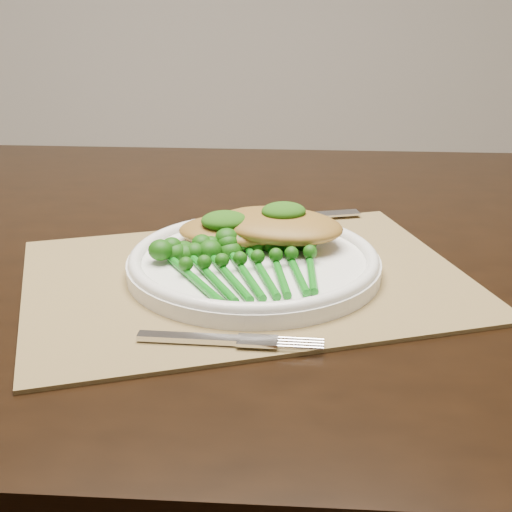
{
  "coord_description": "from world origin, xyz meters",
  "views": [
    {
      "loc": [
        0.03,
        -0.93,
        1.04
      ],
      "look_at": [
        0.08,
        -0.28,
        0.78
      ],
      "focal_mm": 50.0,
      "sensor_mm": 36.0,
      "label": 1
    }
  ],
  "objects": [
    {
      "name": "dining_table",
      "position": [
        0.03,
        -0.14,
        0.38
      ],
      "size": [
        1.71,
        1.12,
        0.75
      ],
      "rotation": [
        0.0,
        0.0,
        -0.14
      ],
      "color": "black",
      "rests_on": "ground"
    },
    {
      "name": "placemat",
      "position": [
        0.07,
        -0.27,
        0.75
      ],
      "size": [
        0.49,
        0.4,
        0.0
      ],
      "primitive_type": "cube",
      "rotation": [
        0.0,
        0.0,
        0.19
      ],
      "color": "olive",
      "rests_on": "dining_table"
    },
    {
      "name": "dinner_plate",
      "position": [
        0.08,
        -0.26,
        0.77
      ],
      "size": [
        0.26,
        0.26,
        0.02
      ],
      "color": "white",
      "rests_on": "placemat"
    },
    {
      "name": "knife",
      "position": [
        0.1,
        -0.1,
        0.76
      ],
      "size": [
        0.21,
        0.04,
        0.01
      ],
      "rotation": [
        0.0,
        0.0,
        0.12
      ],
      "color": "silver",
      "rests_on": "placemat"
    },
    {
      "name": "fork",
      "position": [
        0.06,
        -0.41,
        0.76
      ],
      "size": [
        0.16,
        0.04,
        0.0
      ],
      "rotation": [
        0.0,
        0.0,
        -0.18
      ],
      "color": "silver",
      "rests_on": "placemat"
    },
    {
      "name": "chicken_fillet_left",
      "position": [
        0.07,
        -0.21,
        0.78
      ],
      "size": [
        0.13,
        0.1,
        0.02
      ],
      "primitive_type": "ellipsoid",
      "rotation": [
        0.0,
        0.0,
        -0.12
      ],
      "color": "olive",
      "rests_on": "dinner_plate"
    },
    {
      "name": "chicken_fillet_right",
      "position": [
        0.11,
        -0.22,
        0.79
      ],
      "size": [
        0.17,
        0.15,
        0.03
      ],
      "primitive_type": "ellipsoid",
      "rotation": [
        0.0,
        0.0,
        -0.45
      ],
      "color": "olive",
      "rests_on": "dinner_plate"
    },
    {
      "name": "pesto_dollop_left",
      "position": [
        0.05,
        -0.22,
        0.8
      ],
      "size": [
        0.05,
        0.04,
        0.02
      ],
      "primitive_type": "ellipsoid",
      "color": "#144009",
      "rests_on": "chicken_fillet_left"
    },
    {
      "name": "pesto_dollop_right",
      "position": [
        0.12,
        -0.22,
        0.8
      ],
      "size": [
        0.05,
        0.04,
        0.02
      ],
      "primitive_type": "ellipsoid",
      "color": "#144009",
      "rests_on": "chicken_fillet_right"
    },
    {
      "name": "broccolini_bundle",
      "position": [
        0.08,
        -0.3,
        0.77
      ],
      "size": [
        0.16,
        0.18,
        0.04
      ],
      "rotation": [
        0.0,
        0.0,
        0.18
      ],
      "color": "#0D6711",
      "rests_on": "dinner_plate"
    }
  ]
}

